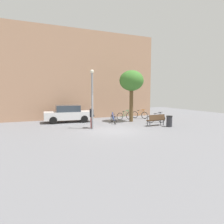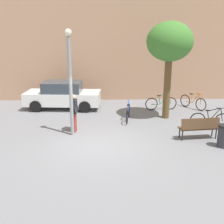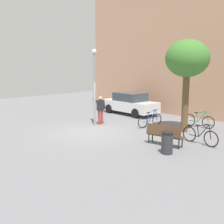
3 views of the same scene
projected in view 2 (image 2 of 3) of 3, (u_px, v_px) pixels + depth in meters
The scene contains 12 objects.
ground_plane at pixel (100, 144), 10.62m from camera, with size 36.00×36.00×0.00m, color slate.
building_facade at pixel (101, 27), 17.29m from camera, with size 16.10×2.00×9.11m, color tan.
lamppost at pixel (70, 77), 10.92m from camera, with size 0.28×0.28×4.35m.
person_by_lamppost at pixel (74, 110), 11.73m from camera, with size 0.32×0.61×1.67m.
park_bench at pixel (199, 126), 11.01m from camera, with size 1.64×0.64×0.92m.
plaza_tree at pixel (170, 43), 12.88m from camera, with size 2.22×2.22×4.74m.
bicycle_green at pixel (161, 103), 15.24m from camera, with size 1.81×0.21×0.97m.
bicycle_orange at pixel (193, 102), 15.50m from camera, with size 1.06×1.52×0.97m.
bicycle_black at pixel (210, 120), 12.35m from camera, with size 1.80×0.28×0.97m.
bicycle_blue at pixel (128, 113), 13.44m from camera, with size 0.34×1.79×0.97m.
parked_car_white at pixel (63, 95), 15.45m from camera, with size 4.31×2.04×1.55m.
trash_bin at pixel (224, 136), 10.28m from camera, with size 0.47×0.47×0.88m.
Camera 2 is at (0.18, -9.83, 4.23)m, focal length 43.49 mm.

